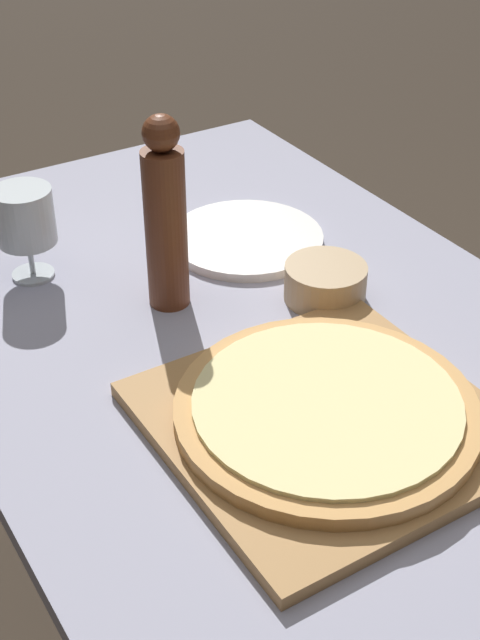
% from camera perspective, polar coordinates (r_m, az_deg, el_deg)
% --- Properties ---
extents(dining_table, '(0.79, 1.33, 0.78)m').
position_cam_1_polar(dining_table, '(1.24, 1.48, -5.73)').
color(dining_table, '#9393A8').
rests_on(dining_table, ground_plane).
extents(cutting_board, '(0.37, 0.37, 0.02)m').
position_cam_1_polar(cutting_board, '(1.03, 5.50, -6.53)').
color(cutting_board, '#A87A47').
rests_on(cutting_board, dining_table).
extents(pizza, '(0.35, 0.35, 0.02)m').
position_cam_1_polar(pizza, '(1.02, 5.56, -5.66)').
color(pizza, tan).
rests_on(pizza, cutting_board).
extents(pepper_mill, '(0.06, 0.06, 0.27)m').
position_cam_1_polar(pepper_mill, '(1.19, -4.80, 6.52)').
color(pepper_mill, '#5B2D19').
rests_on(pepper_mill, dining_table).
extents(wine_glass, '(0.08, 0.08, 0.14)m').
position_cam_1_polar(wine_glass, '(1.30, -13.61, 6.36)').
color(wine_glass, silver).
rests_on(wine_glass, dining_table).
extents(small_bowl, '(0.12, 0.12, 0.05)m').
position_cam_1_polar(small_bowl, '(1.25, 5.48, 2.42)').
color(small_bowl, tan).
rests_on(small_bowl, dining_table).
extents(dinner_plate, '(0.24, 0.24, 0.01)m').
position_cam_1_polar(dinner_plate, '(1.39, 0.42, 5.23)').
color(dinner_plate, white).
rests_on(dinner_plate, dining_table).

